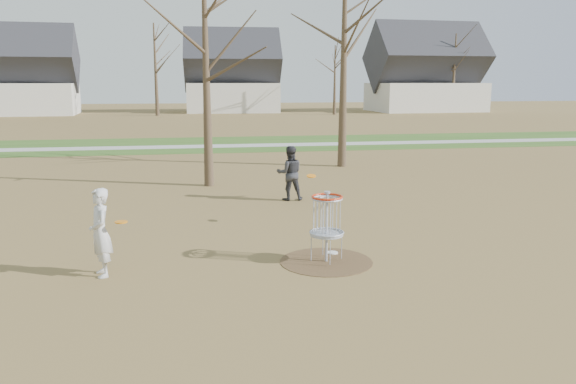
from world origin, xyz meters
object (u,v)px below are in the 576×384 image
Objects in this scene: player_throwing at (290,173)px; disc_grounded at (332,253)px; player_standing at (100,233)px; disc_golf_basket at (327,216)px.

disc_grounded is (-0.03, -5.30, -0.78)m from player_throwing.
player_throwing is at bearing 124.70° from player_standing.
player_throwing is at bearing 87.32° from disc_golf_basket.
disc_golf_basket is at bearing -116.69° from disc_grounded.
player_standing is at bearing -172.40° from disc_grounded.
player_standing is 7.25× the size of disc_grounded.
player_standing reaches higher than disc_grounded.
player_standing is 1.18× the size of disc_golf_basket.
player_throwing is (4.41, 5.89, -0.00)m from player_standing.
player_standing is 7.36m from player_throwing.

